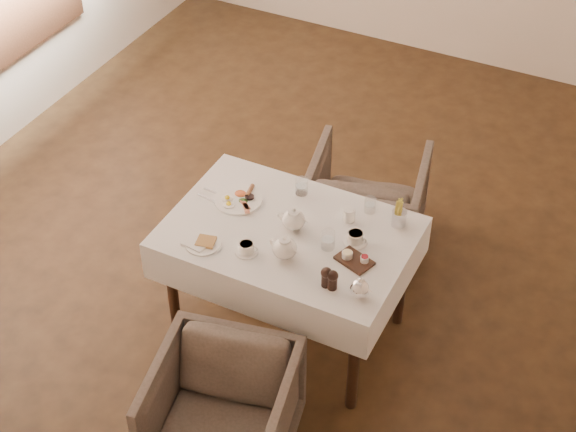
# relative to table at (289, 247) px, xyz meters

# --- Properties ---
(table) EXTENTS (1.28, 0.88, 0.75)m
(table) POSITION_rel_table_xyz_m (0.00, 0.00, 0.00)
(table) COLOR black
(table) RESTS_ON ground
(armchair_near) EXTENTS (0.79, 0.81, 0.62)m
(armchair_near) POSITION_rel_table_xyz_m (0.09, -0.89, -0.33)
(armchair_near) COLOR #453B33
(armchair_near) RESTS_ON ground
(armchair_far) EXTENTS (0.82, 0.84, 0.65)m
(armchair_far) POSITION_rel_table_xyz_m (0.10, 0.89, -0.31)
(armchair_far) COLOR #453B33
(armchair_far) RESTS_ON ground
(breakfast_plate) EXTENTS (0.27, 0.27, 0.03)m
(breakfast_plate) POSITION_rel_table_xyz_m (-0.36, 0.11, 0.13)
(breakfast_plate) COLOR white
(breakfast_plate) RESTS_ON table
(side_plate) EXTENTS (0.19, 0.19, 0.02)m
(side_plate) POSITION_rel_table_xyz_m (-0.35, -0.30, 0.13)
(side_plate) COLOR white
(side_plate) RESTS_ON table
(teapot_centre) EXTENTS (0.18, 0.15, 0.14)m
(teapot_centre) POSITION_rel_table_xyz_m (0.01, 0.03, 0.18)
(teapot_centre) COLOR white
(teapot_centre) RESTS_ON table
(teapot_front) EXTENTS (0.19, 0.16, 0.14)m
(teapot_front) POSITION_rel_table_xyz_m (0.07, -0.19, 0.19)
(teapot_front) COLOR white
(teapot_front) RESTS_ON table
(creamer) EXTENTS (0.08, 0.08, 0.08)m
(creamer) POSITION_rel_table_xyz_m (0.25, 0.22, 0.16)
(creamer) COLOR white
(creamer) RESTS_ON table
(teacup_near) EXTENTS (0.12, 0.12, 0.06)m
(teacup_near) POSITION_rel_table_xyz_m (-0.12, -0.24, 0.14)
(teacup_near) COLOR white
(teacup_near) RESTS_ON table
(teacup_far) EXTENTS (0.13, 0.13, 0.06)m
(teacup_far) POSITION_rel_table_xyz_m (0.35, 0.07, 0.15)
(teacup_far) COLOR white
(teacup_far) RESTS_ON table
(glass_left) EXTENTS (0.09, 0.09, 0.10)m
(glass_left) POSITION_rel_table_xyz_m (-0.08, 0.31, 0.16)
(glass_left) COLOR silver
(glass_left) RESTS_ON table
(glass_mid) EXTENTS (0.09, 0.09, 0.10)m
(glass_mid) POSITION_rel_table_xyz_m (0.24, -0.02, 0.17)
(glass_mid) COLOR silver
(glass_mid) RESTS_ON table
(glass_right) EXTENTS (0.08, 0.08, 0.09)m
(glass_right) POSITION_rel_table_xyz_m (0.32, 0.34, 0.16)
(glass_right) COLOR silver
(glass_right) RESTS_ON table
(condiment_board) EXTENTS (0.21, 0.17, 0.05)m
(condiment_board) POSITION_rel_table_xyz_m (0.40, -0.06, 0.13)
(condiment_board) COLOR black
(condiment_board) RESTS_ON table
(pepper_mill_left) EXTENTS (0.07, 0.07, 0.11)m
(pepper_mill_left) POSITION_rel_table_xyz_m (0.34, -0.28, 0.17)
(pepper_mill_left) COLOR black
(pepper_mill_left) RESTS_ON table
(pepper_mill_right) EXTENTS (0.07, 0.07, 0.11)m
(pepper_mill_right) POSITION_rel_table_xyz_m (0.38, -0.28, 0.17)
(pepper_mill_right) COLOR black
(pepper_mill_right) RESTS_ON table
(silver_pot) EXTENTS (0.14, 0.13, 0.13)m
(silver_pot) POSITION_rel_table_xyz_m (0.52, -0.28, 0.18)
(silver_pot) COLOR white
(silver_pot) RESTS_ON table
(fries_cup) EXTENTS (0.08, 0.08, 0.17)m
(fries_cup) POSITION_rel_table_xyz_m (0.50, 0.30, 0.19)
(fries_cup) COLOR silver
(fries_cup) RESTS_ON table
(cutlery_fork) EXTENTS (0.17, 0.02, 0.00)m
(cutlery_fork) POSITION_rel_table_xyz_m (-0.50, 0.10, 0.12)
(cutlery_fork) COLOR silver
(cutlery_fork) RESTS_ON table
(cutlery_knife) EXTENTS (0.18, 0.05, 0.00)m
(cutlery_knife) POSITION_rel_table_xyz_m (-0.49, 0.03, 0.12)
(cutlery_knife) COLOR silver
(cutlery_knife) RESTS_ON table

